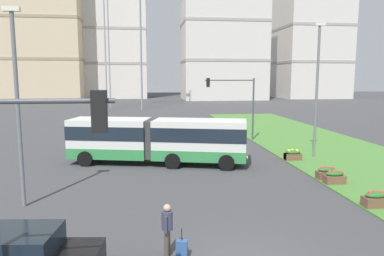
# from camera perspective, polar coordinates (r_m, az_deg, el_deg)

# --- Properties ---
(grass_median) EXTENTS (10.00, 70.00, 0.08)m
(grass_median) POSITION_cam_1_polar(r_m,az_deg,el_deg) (25.28, 28.00, -6.05)
(grass_median) COLOR #4C8438
(grass_median) RESTS_ON ground_plane
(articulated_bus) EXTENTS (12.03, 5.27, 3.00)m
(articulated_bus) POSITION_cam_1_polar(r_m,az_deg,el_deg) (24.25, -5.46, -1.81)
(articulated_bus) COLOR silver
(articulated_bus) RESTS_ON ground
(car_white_van) EXTENTS (4.57, 2.39, 1.58)m
(car_white_van) POSITION_cam_1_polar(r_m,az_deg,el_deg) (30.02, -12.88, -1.82)
(car_white_van) COLOR silver
(car_white_van) RESTS_ON ground
(pedestrian_crossing) EXTENTS (0.36, 0.57, 1.74)m
(pedestrian_crossing) POSITION_cam_1_polar(r_m,az_deg,el_deg) (12.10, -3.93, -15.18)
(pedestrian_crossing) COLOR #4C4238
(pedestrian_crossing) RESTS_ON ground
(rolling_suitcase) EXTENTS (0.41, 0.32, 0.97)m
(rolling_suitcase) POSITION_cam_1_polar(r_m,az_deg,el_deg) (12.24, -1.63, -18.44)
(rolling_suitcase) COLOR #335693
(rolling_suitcase) RESTS_ON ground
(flower_planter_1) EXTENTS (1.10, 0.56, 0.74)m
(flower_planter_1) POSITION_cam_1_polar(r_m,az_deg,el_deg) (18.21, 26.94, -9.94)
(flower_planter_1) COLOR brown
(flower_planter_1) RESTS_ON grass_median
(flower_planter_2) EXTENTS (1.10, 0.56, 0.74)m
(flower_planter_2) POSITION_cam_1_polar(r_m,az_deg,el_deg) (21.14, 21.51, -7.20)
(flower_planter_2) COLOR brown
(flower_planter_2) RESTS_ON grass_median
(flower_planter_3) EXTENTS (1.10, 0.56, 0.74)m
(flower_planter_3) POSITION_cam_1_polar(r_m,az_deg,el_deg) (21.88, 20.43, -6.64)
(flower_planter_3) COLOR brown
(flower_planter_3) RESTS_ON grass_median
(flower_planter_4) EXTENTS (1.10, 0.56, 0.74)m
(flower_planter_4) POSITION_cam_1_polar(r_m,az_deg,el_deg) (26.10, 15.62, -4.11)
(flower_planter_4) COLOR brown
(flower_planter_4) RESTS_ON grass_median
(flower_planter_5) EXTENTS (1.10, 0.56, 0.74)m
(flower_planter_5) POSITION_cam_1_polar(r_m,az_deg,el_deg) (26.23, 15.49, -4.05)
(flower_planter_5) COLOR brown
(flower_planter_5) RESTS_ON grass_median
(traffic_light_far_right) EXTENTS (4.56, 0.28, 5.70)m
(traffic_light_far_right) POSITION_cam_1_polar(r_m,az_deg,el_deg) (33.05, 7.05, 4.85)
(traffic_light_far_right) COLOR #474C51
(traffic_light_far_right) RESTS_ON ground
(streetlight_left) EXTENTS (0.70, 0.28, 8.70)m
(streetlight_left) POSITION_cam_1_polar(r_m,az_deg,el_deg) (17.43, -25.79, 4.00)
(streetlight_left) COLOR slate
(streetlight_left) RESTS_ON ground
(streetlight_median) EXTENTS (0.70, 0.28, 9.47)m
(streetlight_median) POSITION_cam_1_polar(r_m,az_deg,el_deg) (27.08, 19.08, 6.33)
(streetlight_median) COLOR slate
(streetlight_median) RESTS_ON ground
(apartment_tower_west) EXTENTS (21.40, 16.27, 39.68)m
(apartment_tower_west) POSITION_cam_1_polar(r_m,az_deg,el_deg) (104.64, -22.72, 15.12)
(apartment_tower_west) COLOR beige
(apartment_tower_west) RESTS_ON ground
(apartment_tower_westcentre) EXTENTS (17.37, 15.80, 45.82)m
(apartment_tower_westcentre) POSITION_cam_1_polar(r_m,az_deg,el_deg) (108.84, -12.00, 16.88)
(apartment_tower_westcentre) COLOR silver
(apartment_tower_westcentre) RESTS_ON ground
(apartment_tower_centre) EXTENTS (21.34, 14.70, 38.61)m
(apartment_tower_centre) POSITION_cam_1_polar(r_m,az_deg,el_deg) (98.33, 4.94, 15.87)
(apartment_tower_centre) COLOR silver
(apartment_tower_centre) RESTS_ON ground
(apartment_tower_eastcentre) EXTENTS (17.82, 20.20, 47.82)m
(apartment_tower_eastcentre) POSITION_cam_1_polar(r_m,az_deg,el_deg) (112.91, 18.03, 16.85)
(apartment_tower_eastcentre) COLOR silver
(apartment_tower_eastcentre) RESTS_ON ground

